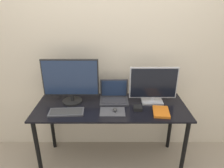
# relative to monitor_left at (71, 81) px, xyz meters

# --- Properties ---
(wall_back) EXTENTS (7.00, 0.05, 2.50)m
(wall_back) POSITION_rel_monitor_left_xyz_m (0.42, 0.28, 0.24)
(wall_back) COLOR beige
(wall_back) RESTS_ON ground_plane
(desk) EXTENTS (1.59, 0.61, 0.75)m
(desk) POSITION_rel_monitor_left_xyz_m (0.42, -0.09, -0.35)
(desk) COLOR black
(desk) RESTS_ON ground_plane
(monitor_left) EXTENTS (0.59, 0.21, 0.48)m
(monitor_left) POSITION_rel_monitor_left_xyz_m (0.00, 0.00, 0.00)
(monitor_left) COLOR black
(monitor_left) RESTS_ON desk
(monitor_right) EXTENTS (0.51, 0.16, 0.40)m
(monitor_right) POSITION_rel_monitor_left_xyz_m (0.87, 0.00, -0.05)
(monitor_right) COLOR #B2B2B7
(monitor_right) RESTS_ON desk
(laptop) EXTENTS (0.31, 0.22, 0.22)m
(laptop) POSITION_rel_monitor_left_xyz_m (0.46, 0.04, -0.20)
(laptop) COLOR #333338
(laptop) RESTS_ON desk
(keyboard) EXTENTS (0.35, 0.18, 0.02)m
(keyboard) POSITION_rel_monitor_left_xyz_m (-0.02, -0.23, -0.24)
(keyboard) COLOR #4C4C51
(keyboard) RESTS_ON desk
(mousepad) EXTENTS (0.25, 0.18, 0.00)m
(mousepad) POSITION_rel_monitor_left_xyz_m (0.44, -0.21, -0.25)
(mousepad) COLOR #47474C
(mousepad) RESTS_ON desk
(mouse) EXTENTS (0.04, 0.06, 0.03)m
(mouse) POSITION_rel_monitor_left_xyz_m (0.47, -0.20, -0.23)
(mouse) COLOR #333333
(mouse) RESTS_ON mousepad
(book) EXTENTS (0.18, 0.23, 0.02)m
(book) POSITION_rel_monitor_left_xyz_m (0.92, -0.23, -0.24)
(book) COLOR orange
(book) RESTS_ON desk
(power_brick) EXTENTS (0.09, 0.09, 0.04)m
(power_brick) POSITION_rel_monitor_left_xyz_m (0.70, -0.17, -0.23)
(power_brick) COLOR black
(power_brick) RESTS_ON desk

